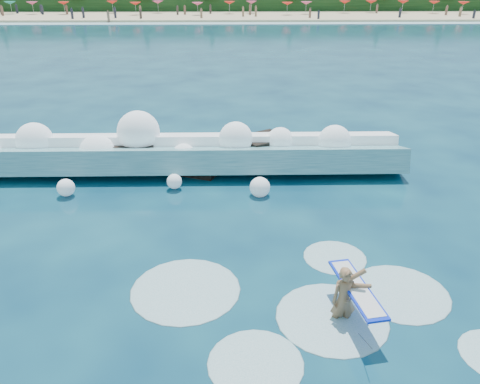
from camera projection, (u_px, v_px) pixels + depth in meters
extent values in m
plane|color=#082741|center=(188.00, 261.00, 13.18)|extent=(200.00, 200.00, 0.00)
cube|color=tan|center=(223.00, 16.00, 83.61)|extent=(140.00, 20.00, 0.40)
cube|color=silver|center=(222.00, 23.00, 73.73)|extent=(140.00, 5.00, 0.08)
cube|color=teal|center=(165.00, 159.00, 19.07)|extent=(19.13, 2.91, 1.60)
cube|color=white|center=(167.00, 141.00, 19.59)|extent=(19.13, 1.35, 0.74)
cube|color=black|center=(127.00, 156.00, 19.51)|extent=(2.47, 2.02, 1.19)
cube|color=black|center=(198.00, 165.00, 18.88)|extent=(2.01, 1.80, 0.92)
cube|color=black|center=(263.00, 151.00, 19.96)|extent=(2.34, 2.24, 1.29)
imported|color=#906443|center=(344.00, 300.00, 10.75)|extent=(0.65, 0.46, 1.68)
cube|color=#0C28D4|center=(357.00, 288.00, 10.67)|extent=(0.89, 2.35, 0.06)
cube|color=silver|center=(357.00, 288.00, 10.67)|extent=(0.77, 2.14, 0.06)
cylinder|color=black|center=(365.00, 341.00, 9.71)|extent=(0.01, 0.91, 0.43)
sphere|color=white|center=(35.00, 141.00, 19.16)|extent=(1.50, 1.50, 1.50)
sphere|color=white|center=(98.00, 153.00, 18.88)|extent=(1.45, 1.45, 1.45)
sphere|color=white|center=(138.00, 132.00, 19.24)|extent=(1.75, 1.75, 1.75)
sphere|color=white|center=(184.00, 156.00, 18.79)|extent=(0.98, 0.98, 0.98)
sphere|color=white|center=(236.00, 139.00, 18.93)|extent=(1.37, 1.37, 1.37)
sphere|color=white|center=(280.00, 141.00, 19.32)|extent=(1.12, 1.12, 1.12)
sphere|color=white|center=(335.00, 141.00, 18.93)|extent=(1.32, 1.32, 1.32)
sphere|color=white|center=(66.00, 188.00, 16.84)|extent=(0.64, 0.64, 0.64)
sphere|color=white|center=(174.00, 181.00, 17.39)|extent=(0.56, 0.56, 0.56)
sphere|color=white|center=(260.00, 187.00, 16.92)|extent=(0.75, 0.75, 0.75)
ellipsoid|color=silver|center=(332.00, 318.00, 11.03)|extent=(2.67, 2.67, 0.13)
ellipsoid|color=silver|center=(256.00, 363.00, 9.74)|extent=(2.05, 2.05, 0.10)
ellipsoid|color=silver|center=(400.00, 293.00, 11.88)|extent=(2.49, 2.49, 0.12)
ellipsoid|color=silver|center=(186.00, 290.00, 11.99)|extent=(2.84, 2.84, 0.14)
ellipsoid|color=silver|center=(335.00, 257.00, 13.36)|extent=(1.80, 1.80, 0.09)
cone|color=#15847D|center=(10.00, 3.00, 84.73)|extent=(2.00, 2.00, 0.50)
cone|color=#D33E6F|center=(32.00, 3.00, 84.07)|extent=(2.00, 2.00, 0.50)
cone|color=red|center=(64.00, 3.00, 83.94)|extent=(2.00, 2.00, 0.50)
cone|color=red|center=(112.00, 2.00, 86.32)|extent=(2.00, 2.00, 0.50)
cone|color=red|center=(135.00, 4.00, 82.72)|extent=(2.00, 2.00, 0.50)
cone|color=#D33E6F|center=(158.00, 2.00, 86.57)|extent=(2.00, 2.00, 0.50)
cone|color=#D33E6F|center=(198.00, 4.00, 82.42)|extent=(2.00, 2.00, 0.50)
cone|color=red|center=(229.00, 3.00, 85.06)|extent=(2.00, 2.00, 0.50)
cone|color=#D33E6F|center=(251.00, 2.00, 86.05)|extent=(2.00, 2.00, 0.50)
cone|color=red|center=(287.00, 4.00, 82.80)|extent=(2.00, 2.00, 0.50)
cone|color=#D33E6F|center=(306.00, 3.00, 84.28)|extent=(2.00, 2.00, 0.50)
cone|color=red|center=(345.00, 2.00, 86.62)|extent=(2.00, 2.00, 0.50)
cone|color=red|center=(371.00, 2.00, 87.25)|extent=(2.00, 2.00, 0.50)
cone|color=red|center=(403.00, 2.00, 86.99)|extent=(2.00, 2.00, 0.50)
cone|color=red|center=(434.00, 3.00, 85.66)|extent=(2.00, 2.00, 0.50)
cone|color=red|center=(463.00, 3.00, 84.36)|extent=(2.00, 2.00, 0.50)
cube|color=#3F332D|center=(170.00, 10.00, 83.12)|extent=(0.35, 0.22, 1.58)
cube|color=#8C664C|center=(173.00, 17.00, 75.46)|extent=(0.35, 0.22, 1.41)
cube|color=#262633|center=(326.00, 13.00, 77.81)|extent=(0.35, 0.22, 1.54)
cube|color=brown|center=(400.00, 13.00, 78.36)|extent=(0.35, 0.22, 1.51)
cube|color=#3F332D|center=(96.00, 17.00, 75.13)|extent=(0.35, 0.22, 1.45)
cube|color=#8C664C|center=(381.00, 10.00, 84.72)|extent=(0.35, 0.22, 1.49)
cube|color=#262633|center=(195.00, 14.00, 76.96)|extent=(0.35, 0.22, 1.44)
cube|color=brown|center=(463.00, 16.00, 76.32)|extent=(0.35, 0.22, 1.49)
cube|color=#3F332D|center=(99.00, 11.00, 82.41)|extent=(0.35, 0.22, 1.37)
cube|color=#8C664C|center=(234.00, 9.00, 85.16)|extent=(0.35, 0.22, 1.48)
cube|color=#262633|center=(41.00, 9.00, 85.72)|extent=(0.35, 0.22, 1.44)
cube|color=brown|center=(280.00, 11.00, 81.59)|extent=(0.35, 0.22, 1.58)
cube|color=#3F332D|center=(50.00, 12.00, 79.56)|extent=(0.35, 0.22, 1.42)
cube|color=#8C664C|center=(49.00, 13.00, 78.19)|extent=(0.35, 0.22, 1.47)
cube|color=#262633|center=(407.00, 12.00, 80.65)|extent=(0.35, 0.22, 1.39)
cube|color=brown|center=(184.00, 10.00, 84.90)|extent=(0.35, 0.22, 1.45)
cube|color=#3F332D|center=(140.00, 10.00, 83.10)|extent=(0.35, 0.22, 1.58)
cube|color=#8C664C|center=(305.00, 14.00, 76.30)|extent=(0.35, 0.22, 1.50)
cube|color=#262633|center=(404.00, 17.00, 75.12)|extent=(0.35, 0.22, 1.51)
cube|color=brown|center=(284.00, 10.00, 84.46)|extent=(0.35, 0.22, 1.38)
cube|color=#3F332D|center=(17.00, 9.00, 85.71)|extent=(0.35, 0.22, 1.44)
cube|color=#262633|center=(124.00, 13.00, 78.15)|extent=(0.35, 0.22, 1.43)
cube|color=brown|center=(269.00, 9.00, 84.81)|extent=(0.35, 0.22, 1.56)
cube|color=#8C664C|center=(424.00, 12.00, 78.45)|extent=(0.35, 0.22, 1.54)
cube|color=#262633|center=(224.00, 11.00, 82.33)|extent=(0.35, 0.22, 1.38)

